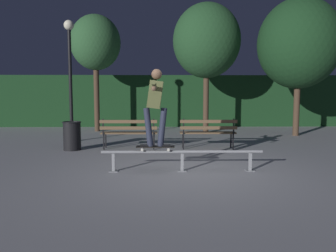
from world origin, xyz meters
TOP-DOWN VIEW (x-y plane):
  - ground_plane at (0.00, 0.00)m, footprint 90.00×90.00m
  - hedge_backdrop at (0.00, 9.56)m, footprint 24.00×1.20m
  - grind_rail at (-0.00, 0.10)m, footprint 3.30×0.18m
  - skateboard at (-0.55, 0.10)m, footprint 0.78×0.22m
  - skateboarder at (-0.54, 0.10)m, footprint 0.62×1.41m
  - park_bench_leftmost at (-1.34, 2.77)m, footprint 1.61×0.43m
  - park_bench_left_center at (0.90, 2.77)m, footprint 1.61×0.43m
  - tree_far_left at (-3.10, 7.27)m, footprint 2.03×2.03m
  - tree_far_right at (4.60, 5.67)m, footprint 2.98×2.98m
  - tree_behind_benches at (1.36, 6.71)m, footprint 2.65×2.65m
  - lamp_post_left at (-3.36, 4.31)m, footprint 0.32×0.32m
  - trash_can at (-2.92, 2.68)m, footprint 0.52×0.52m

SIDE VIEW (x-z plane):
  - ground_plane at x=0.00m, z-range 0.00..0.00m
  - grind_rail at x=0.00m, z-range 0.11..0.54m
  - trash_can at x=-2.92m, z-range 0.01..0.81m
  - skateboard at x=-0.55m, z-range 0.46..0.55m
  - park_bench_leftmost at x=-1.34m, z-range 0.10..0.98m
  - park_bench_left_center at x=0.90m, z-range 0.10..0.98m
  - hedge_backdrop at x=0.00m, z-range 0.00..2.41m
  - skateboarder at x=-0.54m, z-range 0.66..2.22m
  - lamp_post_left at x=-3.36m, z-range 0.53..4.43m
  - tree_far_right at x=4.60m, z-range 0.86..5.88m
  - tree_far_left at x=-3.10m, z-range 1.23..5.97m
  - tree_behind_benches at x=1.36m, z-range 1.07..6.16m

